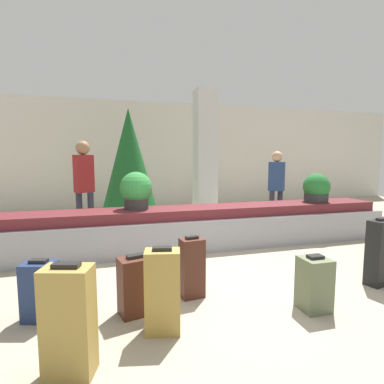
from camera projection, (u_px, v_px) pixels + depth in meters
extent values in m
plane|color=#9E937F|center=(232.00, 289.00, 3.37)|extent=(18.00, 18.00, 0.00)
cube|color=beige|center=(151.00, 154.00, 9.30)|extent=(18.00, 0.06, 3.20)
cube|color=gray|center=(192.00, 232.00, 4.95)|extent=(7.02, 0.81, 0.51)
cube|color=#5B1E23|center=(192.00, 212.00, 4.91)|extent=(6.74, 0.65, 0.16)
cube|color=silver|center=(205.00, 153.00, 7.72)|extent=(0.52, 0.52, 3.20)
cube|color=#A3843D|center=(163.00, 292.00, 2.50)|extent=(0.33, 0.25, 0.71)
cube|color=black|center=(162.00, 249.00, 2.46)|extent=(0.17, 0.10, 0.03)
cube|color=black|center=(381.00, 252.00, 3.47)|extent=(0.39, 0.26, 0.76)
cube|color=black|center=(383.00, 219.00, 3.43)|extent=(0.21, 0.11, 0.03)
cube|color=#472319|center=(137.00, 286.00, 2.81)|extent=(0.37, 0.30, 0.54)
cube|color=black|center=(137.00, 256.00, 2.78)|extent=(0.20, 0.12, 0.03)
cube|color=#472319|center=(192.00, 268.00, 3.16)|extent=(0.26, 0.21, 0.63)
cube|color=black|center=(192.00, 237.00, 3.12)|extent=(0.14, 0.08, 0.03)
cube|color=#5B6647|center=(314.00, 284.00, 2.88)|extent=(0.27, 0.27, 0.51)
cube|color=black|center=(315.00, 257.00, 2.85)|extent=(0.15, 0.09, 0.03)
cube|color=#A3843D|center=(69.00, 322.00, 1.99)|extent=(0.36, 0.29, 0.75)
cube|color=black|center=(66.00, 265.00, 1.94)|extent=(0.19, 0.12, 0.03)
cube|color=navy|center=(40.00, 291.00, 2.70)|extent=(0.33, 0.28, 0.53)
cube|color=black|center=(38.00, 261.00, 2.67)|extent=(0.17, 0.11, 0.03)
cylinder|color=#2D2D2D|center=(316.00, 198.00, 5.53)|extent=(0.43, 0.43, 0.15)
sphere|color=#236B2D|center=(316.00, 186.00, 5.51)|extent=(0.48, 0.48, 0.48)
cylinder|color=#2D2D2D|center=(136.00, 203.00, 4.73)|extent=(0.38, 0.38, 0.19)
sphere|color=#2D7F38|center=(136.00, 188.00, 4.70)|extent=(0.51, 0.51, 0.51)
cylinder|color=#282833|center=(272.00, 209.00, 6.45)|extent=(0.11, 0.11, 0.78)
cylinder|color=#282833|center=(280.00, 208.00, 6.51)|extent=(0.11, 0.11, 0.78)
cube|color=navy|center=(277.00, 176.00, 6.40)|extent=(0.36, 0.35, 0.62)
sphere|color=tan|center=(277.00, 157.00, 6.36)|extent=(0.23, 0.23, 0.23)
cylinder|color=#282833|center=(80.00, 216.00, 5.45)|extent=(0.11, 0.11, 0.85)
cylinder|color=#282833|center=(91.00, 215.00, 5.51)|extent=(0.11, 0.11, 0.85)
cube|color=maroon|center=(84.00, 174.00, 5.40)|extent=(0.37, 0.32, 0.68)
sphere|color=#936B4C|center=(83.00, 148.00, 5.34)|extent=(0.25, 0.25, 0.25)
cylinder|color=#4C331E|center=(131.00, 222.00, 6.54)|extent=(0.16, 0.16, 0.18)
cone|color=#195623|center=(129.00, 164.00, 6.40)|extent=(1.27, 1.27, 2.34)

